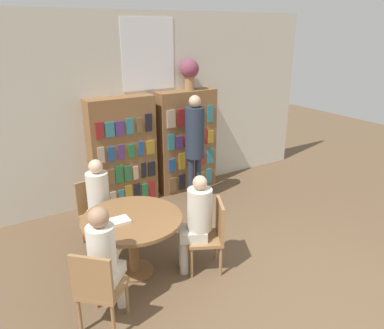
{
  "coord_description": "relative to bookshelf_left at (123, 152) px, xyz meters",
  "views": [
    {
      "loc": [
        -2.63,
        -1.96,
        2.76
      ],
      "look_at": [
        -0.19,
        1.98,
        1.05
      ],
      "focal_mm": 35.0,
      "sensor_mm": 36.0,
      "label": 1
    }
  ],
  "objects": [
    {
      "name": "seated_reader_left",
      "position": [
        -0.77,
        -1.11,
        -0.18
      ],
      "size": [
        0.33,
        0.4,
        1.22
      ],
      "rotation": [
        0.0,
        0.0,
        -2.97
      ],
      "color": "beige",
      "rests_on": "ground_plane"
    },
    {
      "name": "reading_table",
      "position": [
        -0.64,
        -1.84,
        -0.27
      ],
      "size": [
        1.15,
        1.15,
        0.73
      ],
      "color": "brown",
      "rests_on": "ground_plane"
    },
    {
      "name": "seated_reader_right",
      "position": [
        0.02,
        -2.16,
        -0.19
      ],
      "size": [
        0.42,
        0.4,
        1.21
      ],
      "rotation": [
        0.0,
        0.0,
        1.12
      ],
      "color": "beige",
      "rests_on": "ground_plane"
    },
    {
      "name": "flower_vase",
      "position": [
        1.25,
        0.0,
        1.2
      ],
      "size": [
        0.31,
        0.31,
        0.51
      ],
      "color": "#997047",
      "rests_on": "bookshelf_right"
    },
    {
      "name": "librarian_standing",
      "position": [
        1.04,
        -0.5,
        0.21
      ],
      "size": [
        0.31,
        0.58,
        1.77
      ],
      "color": "#232D3D",
      "rests_on": "ground_plane"
    },
    {
      "name": "seated_reader_back",
      "position": [
        -1.15,
        -2.37,
        -0.17
      ],
      "size": [
        0.41,
        0.41,
        1.24
      ],
      "rotation": [
        0.0,
        0.0,
        -0.77
      ],
      "color": "silver",
      "rests_on": "ground_plane"
    },
    {
      "name": "wall_back",
      "position": [
        0.59,
        0.19,
        0.63
      ],
      "size": [
        6.4,
        0.07,
        3.0
      ],
      "color": "beige",
      "rests_on": "ground_plane"
    },
    {
      "name": "open_book_on_table",
      "position": [
        -0.8,
        -1.86,
        -0.13
      ],
      "size": [
        0.24,
        0.18,
        0.03
      ],
      "color": "silver",
      "rests_on": "reading_table"
    },
    {
      "name": "chair_left_side",
      "position": [
        -0.8,
        -0.94,
        -0.39
      ],
      "size": [
        0.46,
        0.46,
        0.88
      ],
      "rotation": [
        0.0,
        0.0,
        -2.97
      ],
      "color": "olive",
      "rests_on": "ground_plane"
    },
    {
      "name": "chair_near_camera",
      "position": [
        -1.27,
        -2.49,
        -0.39
      ],
      "size": [
        0.57,
        0.57,
        0.88
      ],
      "rotation": [
        0.0,
        0.0,
        -0.77
      ],
      "color": "olive",
      "rests_on": "ground_plane"
    },
    {
      "name": "bookshelf_left",
      "position": [
        0.0,
        0.0,
        0.0
      ],
      "size": [
        1.06,
        0.34,
        1.76
      ],
      "color": "brown",
      "rests_on": "ground_plane"
    },
    {
      "name": "ground_plane",
      "position": [
        0.59,
        -3.43,
        -0.88
      ],
      "size": [
        16.0,
        16.0,
        0.0
      ],
      "primitive_type": "plane",
      "color": "brown"
    },
    {
      "name": "bookshelf_right",
      "position": [
        1.18,
        -0.0,
        0.0
      ],
      "size": [
        1.06,
        0.34,
        1.76
      ],
      "color": "brown",
      "rests_on": "ground_plane"
    },
    {
      "name": "chair_far_side",
      "position": [
        0.18,
        -2.24,
        -0.39
      ],
      "size": [
        0.53,
        0.53,
        0.88
      ],
      "rotation": [
        0.0,
        0.0,
        1.12
      ],
      "color": "olive",
      "rests_on": "ground_plane"
    }
  ]
}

